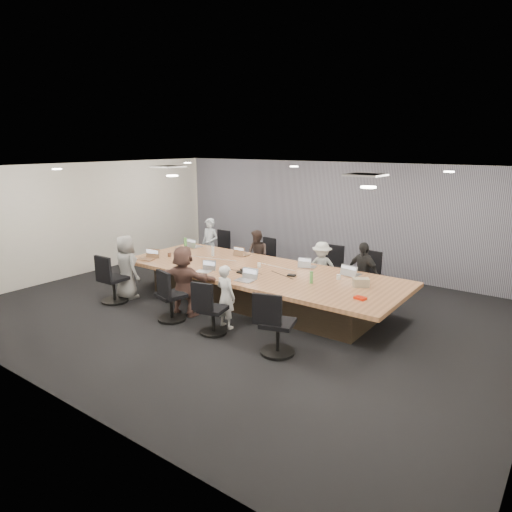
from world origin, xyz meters
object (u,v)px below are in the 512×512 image
Objects in this scene: person_3 at (362,273)px; chair_1 at (265,263)px; laptop_1 at (243,255)px; laptop_2 at (309,266)px; person_5 at (184,281)px; chair_7 at (278,328)px; chair_0 at (219,253)px; chair_3 at (368,280)px; laptop_5 at (203,272)px; person_4 at (126,267)px; bottle_green_right at (311,277)px; conference_table at (259,285)px; laptop_6 at (244,281)px; person_0 at (210,245)px; laptop_4 at (146,259)px; stapler at (243,271)px; laptop_3 at (351,274)px; person_6 at (226,297)px; chair_4 at (114,283)px; chair_6 at (213,313)px; chair_2 at (329,272)px; laptop_0 at (195,246)px; person_2 at (321,268)px; person_1 at (257,256)px; canvas_bag at (361,282)px; mug_brown at (169,255)px; bottle_green_left at (185,243)px; chair_5 at (171,299)px; snack_packet at (360,298)px.

chair_1 is at bearing -174.89° from person_3.
laptop_2 is (1.75, 0.00, 0.00)m from laptop_1.
chair_7 is at bearing 157.60° from person_5.
chair_7 is at bearing 142.25° from chair_0.
person_3 is at bearing 96.05° from chair_3.
laptop_2 and laptop_5 have the same top height.
chair_7 reaches higher than chair_3.
person_4 is at bearing 52.66° from laptop_1.
person_4 is 4.02m from bottle_green_right.
conference_table is 17.87× the size of laptop_6.
person_3 is at bearing -1.41° from person_0.
stapler is at bearing -2.88° from laptop_4.
person_6 is (-1.44, -2.15, -0.16)m from laptop_3.
chair_4 reaches higher than chair_6.
stapler is at bearing 124.96° from laptop_1.
person_4 is (0.02, -3.05, 0.30)m from chair_0.
chair_2 is 2.45× the size of laptop_0.
laptop_4 is 1.04× the size of laptop_6.
person_0 is 3.52m from laptop_6.
chair_7 is 0.74× the size of person_6.
person_2 is 2.74m from person_6.
laptop_5 is (0.22, -2.15, 0.13)m from person_1.
person_0 reaches higher than bottle_green_right.
canvas_bag is at bearing -179.24° from laptop_0.
person_1 is 1.84m from laptop_2.
laptop_2 is (0.73, 0.80, 0.35)m from conference_table.
chair_6 is 1.15m from person_5.
chair_1 is at bearing -108.32° from person_4.
laptop_2 is 0.99× the size of canvas_bag.
person_6 is (0.24, -1.35, 0.18)m from conference_table.
laptop_0 is (-3.27, -0.90, 0.34)m from chair_2.
person_4 reaches higher than bottle_green_right.
laptop_4 is at bearing -113.76° from mug_brown.
canvas_bag reaches higher than chair_6.
person_3 is 1.58m from bottle_green_right.
chair_2 reaches higher than chair_0.
conference_table is 20.38× the size of laptop_5.
bottle_green_left is (-0.03, -1.21, 0.49)m from chair_0.
chair_5 is 0.60× the size of person_5.
bottle_green_right is at bearing 20.12° from chair_4.
person_6 is (-1.35, 0.35, 0.15)m from chair_7.
snack_packet is at bearing 157.94° from chair_0.
person_5 reaches higher than laptop_3.
laptop_0 and laptop_2 have the same top height.
mug_brown is at bearing -49.02° from person_5.
person_1 is at bearing 159.65° from canvas_bag.
canvas_bag is (4.67, 0.97, 0.07)m from laptop_4.
person_3 is (2.70, -0.35, 0.28)m from chair_1.
person_5 is at bearing 104.74° from chair_5.
laptop_3 is at bearing 96.05° from chair_3.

